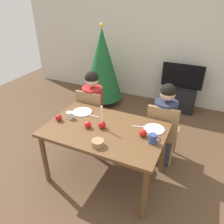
{
  "coord_description": "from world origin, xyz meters",
  "views": [
    {
      "loc": [
        0.98,
        -1.91,
        2.19
      ],
      "look_at": [
        0.0,
        0.2,
        0.87
      ],
      "focal_mm": 35.19,
      "sensor_mm": 36.0,
      "label": 1
    }
  ],
  "objects_px": {
    "mug_left": "(70,115)",
    "person_right_child": "(163,125)",
    "tv": "(182,76)",
    "tv_stand": "(179,98)",
    "person_left_child": "(93,109)",
    "christmas_tree": "(102,64)",
    "plate_right": "(154,129)",
    "candle_centerpiece": "(102,124)",
    "mug_right": "(153,139)",
    "apple_by_right_mug": "(59,118)",
    "apple_by_left_plate": "(143,133)",
    "plate_left": "(82,112)",
    "apple_near_candle": "(88,125)",
    "dining_table": "(105,134)",
    "chair_left": "(92,113)",
    "chair_right": "(162,130)",
    "bowl_walnuts": "(98,143)"
  },
  "relations": [
    {
      "from": "tv_stand",
      "to": "tv",
      "type": "relative_size",
      "value": 0.81
    },
    {
      "from": "chair_left",
      "to": "tv",
      "type": "relative_size",
      "value": 1.14
    },
    {
      "from": "tv",
      "to": "plate_left",
      "type": "height_order",
      "value": "tv"
    },
    {
      "from": "tv",
      "to": "tv_stand",
      "type": "bearing_deg",
      "value": -90.0
    },
    {
      "from": "dining_table",
      "to": "candle_centerpiece",
      "type": "height_order",
      "value": "candle_centerpiece"
    },
    {
      "from": "plate_left",
      "to": "apple_near_candle",
      "type": "height_order",
      "value": "apple_near_candle"
    },
    {
      "from": "chair_right",
      "to": "tv_stand",
      "type": "height_order",
      "value": "chair_right"
    },
    {
      "from": "dining_table",
      "to": "plate_left",
      "type": "xyz_separation_m",
      "value": [
        -0.45,
        0.22,
        0.09
      ]
    },
    {
      "from": "mug_left",
      "to": "person_right_child",
      "type": "bearing_deg",
      "value": 29.91
    },
    {
      "from": "dining_table",
      "to": "chair_right",
      "type": "bearing_deg",
      "value": 47.1
    },
    {
      "from": "mug_right",
      "to": "apple_by_left_plate",
      "type": "relative_size",
      "value": 1.55
    },
    {
      "from": "chair_left",
      "to": "tv_stand",
      "type": "distance_m",
      "value": 2.01
    },
    {
      "from": "chair_right",
      "to": "apple_by_right_mug",
      "type": "distance_m",
      "value": 1.38
    },
    {
      "from": "person_right_child",
      "to": "plate_right",
      "type": "xyz_separation_m",
      "value": [
        -0.03,
        -0.42,
        0.19
      ]
    },
    {
      "from": "chair_left",
      "to": "tv_stand",
      "type": "height_order",
      "value": "chair_left"
    },
    {
      "from": "dining_table",
      "to": "person_right_child",
      "type": "relative_size",
      "value": 1.19
    },
    {
      "from": "apple_by_left_plate",
      "to": "apple_by_right_mug",
      "type": "distance_m",
      "value": 1.06
    },
    {
      "from": "tv_stand",
      "to": "bowl_walnuts",
      "type": "relative_size",
      "value": 4.84
    },
    {
      "from": "plate_left",
      "to": "bowl_walnuts",
      "type": "distance_m",
      "value": 0.75
    },
    {
      "from": "plate_right",
      "to": "chair_left",
      "type": "bearing_deg",
      "value": 159.88
    },
    {
      "from": "candle_centerpiece",
      "to": "apple_by_left_plate",
      "type": "relative_size",
      "value": 3.4
    },
    {
      "from": "dining_table",
      "to": "mug_right",
      "type": "height_order",
      "value": "mug_right"
    },
    {
      "from": "christmas_tree",
      "to": "mug_right",
      "type": "distance_m",
      "value": 2.52
    },
    {
      "from": "chair_right",
      "to": "tv",
      "type": "xyz_separation_m",
      "value": [
        -0.04,
        1.69,
        0.2
      ]
    },
    {
      "from": "mug_right",
      "to": "christmas_tree",
      "type": "bearing_deg",
      "value": 129.17
    },
    {
      "from": "person_right_child",
      "to": "plate_left",
      "type": "height_order",
      "value": "person_right_child"
    },
    {
      "from": "tv_stand",
      "to": "mug_left",
      "type": "bearing_deg",
      "value": -114.38
    },
    {
      "from": "chair_left",
      "to": "person_left_child",
      "type": "bearing_deg",
      "value": 90.0
    },
    {
      "from": "mug_right",
      "to": "apple_by_right_mug",
      "type": "height_order",
      "value": "mug_right"
    },
    {
      "from": "mug_left",
      "to": "apple_by_left_plate",
      "type": "distance_m",
      "value": 0.96
    },
    {
      "from": "chair_left",
      "to": "apple_by_left_plate",
      "type": "xyz_separation_m",
      "value": [
        0.97,
        -0.57,
        0.28
      ]
    },
    {
      "from": "chair_right",
      "to": "plate_left",
      "type": "height_order",
      "value": "chair_right"
    },
    {
      "from": "apple_near_candle",
      "to": "person_left_child",
      "type": "bearing_deg",
      "value": 115.2
    },
    {
      "from": "candle_centerpiece",
      "to": "plate_right",
      "type": "relative_size",
      "value": 1.2
    },
    {
      "from": "chair_left",
      "to": "plate_left",
      "type": "distance_m",
      "value": 0.46
    },
    {
      "from": "candle_centerpiece",
      "to": "person_right_child",
      "type": "bearing_deg",
      "value": 47.19
    },
    {
      "from": "person_left_child",
      "to": "mug_left",
      "type": "bearing_deg",
      "value": -88.42
    },
    {
      "from": "mug_right",
      "to": "apple_by_left_plate",
      "type": "distance_m",
      "value": 0.15
    },
    {
      "from": "person_left_child",
      "to": "apple_by_left_plate",
      "type": "bearing_deg",
      "value": -31.67
    },
    {
      "from": "mug_right",
      "to": "apple_near_candle",
      "type": "bearing_deg",
      "value": -177.19
    },
    {
      "from": "candle_centerpiece",
      "to": "mug_right",
      "type": "xyz_separation_m",
      "value": [
        0.62,
        -0.02,
        -0.01
      ]
    },
    {
      "from": "person_right_child",
      "to": "tv_stand",
      "type": "distance_m",
      "value": 1.69
    },
    {
      "from": "tv",
      "to": "candle_centerpiece",
      "type": "xyz_separation_m",
      "value": [
        -0.56,
        -2.31,
        0.1
      ]
    },
    {
      "from": "candle_centerpiece",
      "to": "mug_right",
      "type": "distance_m",
      "value": 0.62
    },
    {
      "from": "person_left_child",
      "to": "person_right_child",
      "type": "bearing_deg",
      "value": 0.0
    },
    {
      "from": "christmas_tree",
      "to": "plate_right",
      "type": "xyz_separation_m",
      "value": [
        1.54,
        -1.7,
        -0.09
      ]
    },
    {
      "from": "tv_stand",
      "to": "person_right_child",
      "type": "bearing_deg",
      "value": -88.67
    },
    {
      "from": "tv_stand",
      "to": "plate_left",
      "type": "distance_m",
      "value": 2.35
    },
    {
      "from": "person_left_child",
      "to": "tv",
      "type": "height_order",
      "value": "person_left_child"
    },
    {
      "from": "tv",
      "to": "apple_near_candle",
      "type": "height_order",
      "value": "tv"
    }
  ]
}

